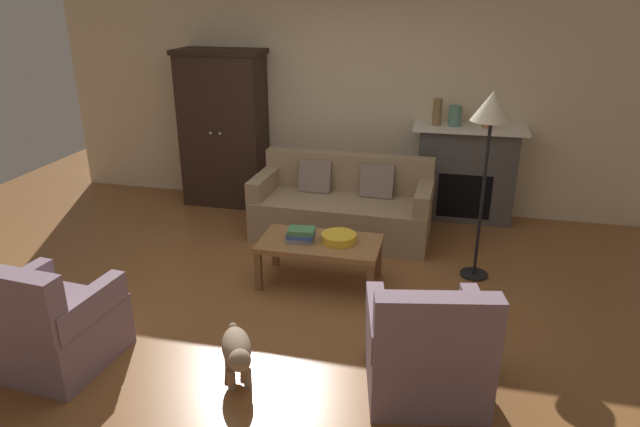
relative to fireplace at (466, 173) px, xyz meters
name	(u,v)px	position (x,y,z in m)	size (l,w,h in m)	color
ground_plane	(283,297)	(-1.55, -2.30, -0.57)	(9.60, 9.60, 0.00)	brown
back_wall	(341,93)	(-1.55, 0.25, 0.83)	(7.20, 0.10, 2.80)	beige
fireplace	(466,173)	(0.00, 0.00, 0.00)	(1.26, 0.48, 1.12)	#4C4947
armoire	(224,129)	(-2.95, -0.08, 0.39)	(1.06, 0.57, 1.91)	black
couch	(343,208)	(-1.30, -0.79, -0.25)	(1.94, 0.90, 0.86)	#937A5B
coffee_table	(320,247)	(-1.29, -1.95, -0.20)	(1.10, 0.60, 0.42)	olive
fruit_bowl	(339,238)	(-1.12, -1.91, -0.11)	(0.32, 0.32, 0.07)	gold
book_stack	(301,235)	(-1.46, -1.98, -0.09)	(0.26, 0.20, 0.12)	gray
mantel_vase_bronze	(437,112)	(-0.38, -0.02, 0.70)	(0.10, 0.10, 0.30)	olive
mantel_vase_jade	(455,116)	(-0.18, -0.02, 0.67)	(0.15, 0.15, 0.23)	slate
mantel_vase_terracotta	(488,116)	(0.18, -0.02, 0.68)	(0.11, 0.11, 0.26)	#A86042
armchair_near_left	(49,326)	(-2.89, -3.60, -0.25)	(0.84, 0.83, 0.88)	gray
armchair_near_right	(427,352)	(-0.25, -3.29, -0.25)	(0.90, 0.91, 0.88)	gray
floor_lamp	(491,118)	(0.12, -1.48, 0.95)	(0.36, 0.36, 1.76)	black
dog	(237,350)	(-1.52, -3.47, -0.32)	(0.36, 0.52, 0.39)	gray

